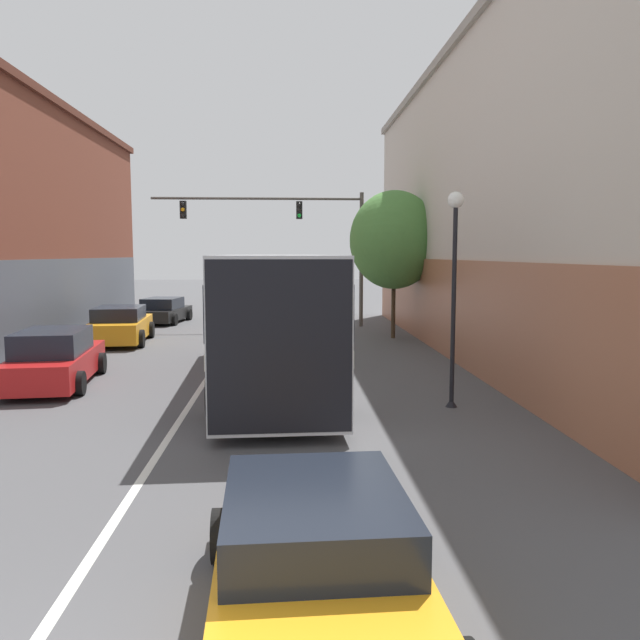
% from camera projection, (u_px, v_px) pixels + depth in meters
% --- Properties ---
extents(lane_center_line, '(0.14, 41.67, 0.01)m').
position_uv_depth(lane_center_line, '(212.00, 370.00, 18.25)').
color(lane_center_line, silver).
rests_on(lane_center_line, ground_plane).
extents(building_right_storefront, '(8.18, 27.66, 10.14)m').
position_uv_depth(building_right_storefront, '(562.00, 200.00, 20.79)').
color(building_right_storefront, beige).
rests_on(building_right_storefront, ground_plane).
extents(bus, '(3.24, 11.71, 3.36)m').
position_uv_depth(bus, '(274.00, 311.00, 16.37)').
color(bus, '#B7B7BC').
rests_on(bus, ground_plane).
extents(hatchback_foreground, '(2.23, 4.18, 1.19)m').
position_uv_depth(hatchback_foreground, '(316.00, 561.00, 5.73)').
color(hatchback_foreground, orange).
rests_on(hatchback_foreground, ground_plane).
extents(parked_car_left_near, '(2.32, 4.68, 1.46)m').
position_uv_depth(parked_car_left_near, '(55.00, 359.00, 16.08)').
color(parked_car_left_near, red).
rests_on(parked_car_left_near, ground_plane).
extents(parked_car_left_mid, '(2.37, 4.21, 1.24)m').
position_uv_depth(parked_car_left_mid, '(164.00, 311.00, 30.79)').
color(parked_car_left_mid, black).
rests_on(parked_car_left_mid, ground_plane).
extents(parked_car_left_far, '(2.38, 4.54, 1.41)m').
position_uv_depth(parked_car_left_far, '(120.00, 325.00, 23.71)').
color(parked_car_left_far, orange).
rests_on(parked_car_left_far, ground_plane).
extents(traffic_signal_gantry, '(9.69, 0.36, 6.21)m').
position_uv_depth(traffic_signal_gantry, '(297.00, 228.00, 28.66)').
color(traffic_signal_gantry, '#514C47').
rests_on(traffic_signal_gantry, ground_plane).
extents(street_lamp, '(0.35, 0.35, 4.72)m').
position_uv_depth(street_lamp, '(454.00, 275.00, 13.56)').
color(street_lamp, black).
rests_on(street_lamp, ground_plane).
extents(street_tree_near, '(3.56, 3.20, 5.90)m').
position_uv_depth(street_tree_near, '(394.00, 240.00, 24.81)').
color(street_tree_near, '#3D2D1E').
rests_on(street_tree_near, ground_plane).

